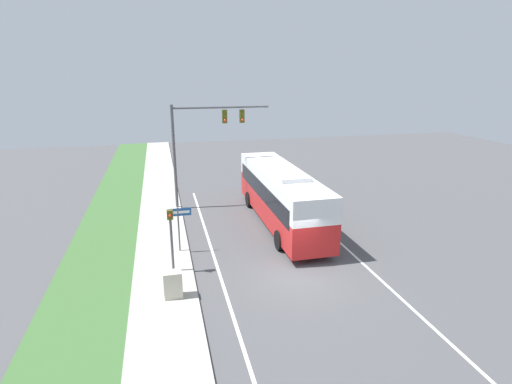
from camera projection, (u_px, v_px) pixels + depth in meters
name	position (u px, v px, depth m)	size (l,w,h in m)	color
ground_plane	(299.00, 277.00, 18.73)	(80.00, 80.00, 0.00)	#4C4C4F
sidewalk	(164.00, 293.00, 17.31)	(2.80, 80.00, 0.12)	#ADA89E
grass_verge	(86.00, 303.00, 16.59)	(3.60, 80.00, 0.10)	#3D6633
lane_divider_near	(224.00, 287.00, 17.92)	(0.14, 30.00, 0.01)	silver
lane_divider_far	(369.00, 269.00, 19.55)	(0.14, 30.00, 0.01)	silver
bus	(281.00, 193.00, 24.89)	(2.71, 12.07, 3.70)	red
signal_gantry	(202.00, 135.00, 27.32)	(6.73, 0.41, 7.23)	#4C4C51
pedestrian_signal	(171.00, 231.00, 18.56)	(0.28, 0.34, 3.19)	#4C4C51
street_sign	(179.00, 222.00, 20.85)	(1.15, 0.08, 2.54)	#4C4C51
utility_cabinet	(173.00, 284.00, 16.74)	(0.77, 0.55, 1.16)	#B7B29E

